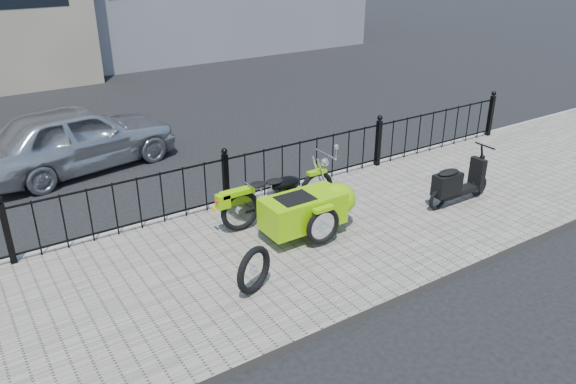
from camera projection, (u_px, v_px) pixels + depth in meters
ground at (265, 242)px, 9.01m from camera, size 120.00×120.00×0.00m
sidewalk at (282, 252)px, 8.60m from camera, size 30.00×3.80×0.12m
curb at (224, 205)px, 10.08m from camera, size 30.00×0.10×0.12m
iron_fence at (226, 181)px, 9.75m from camera, size 14.11×0.11×1.08m
motorcycle_sidecar at (307, 204)px, 8.89m from camera, size 2.28×1.48×0.98m
scooter at (456, 184)px, 9.85m from camera, size 1.46×0.42×0.99m
spare_tire at (254, 270)px, 7.41m from camera, size 0.65×0.35×0.67m
sedan_car at (77, 137)px, 11.53m from camera, size 4.28×2.33×1.38m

